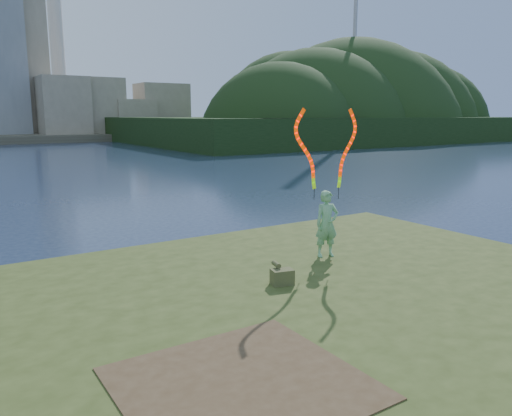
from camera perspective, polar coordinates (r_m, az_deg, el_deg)
ground at (r=11.07m, az=-0.51°, el=-12.95°), size 320.00×320.00×0.00m
grassy_knoll at (r=9.25m, az=7.43°, el=-15.69°), size 20.00×18.00×0.80m
dirt_patch at (r=7.23m, az=-1.71°, el=-19.36°), size 3.20×3.00×0.02m
wooded_hill at (r=94.55m, az=10.65°, el=7.84°), size 78.00×50.00×63.00m
woman_with_ribbons at (r=12.87m, az=8.12°, el=0.55°), size 2.03×0.66×4.10m
canvas_bag at (r=10.91m, az=2.96°, el=-7.77°), size 0.53×0.60×0.45m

